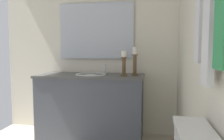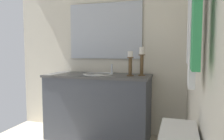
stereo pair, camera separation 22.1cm
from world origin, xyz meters
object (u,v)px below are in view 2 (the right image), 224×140
object	(u,v)px
mirror	(105,31)
towel_center	(192,37)
vanity_cabinet	(98,106)
candle_holder_tall	(142,60)
sink_basin	(98,77)
candle_holder_short	(130,63)
towel_near_vanity	(190,30)
towel_near_corner	(196,20)

from	to	relation	value
mirror	towel_center	distance (m)	2.09
vanity_cabinet	candle_holder_tall	distance (m)	0.84
sink_basin	candle_holder_tall	xyz separation A→B (m)	(-0.03, 0.57, 0.23)
sink_basin	candle_holder_short	xyz separation A→B (m)	(0.05, 0.44, 0.20)
candle_holder_tall	towel_center	size ratio (longest dim) A/B	0.72
towel_near_vanity	candle_holder_short	bearing A→B (deg)	-153.09
candle_holder_short	towel_center	distance (m)	1.60
mirror	towel_near_corner	size ratio (longest dim) A/B	2.69
candle_holder_short	towel_near_corner	distance (m)	1.82
towel_near_vanity	towel_near_corner	xyz separation A→B (m)	(0.45, 0.00, -0.00)
sink_basin	candle_holder_tall	bearing A→B (deg)	93.29
candle_holder_tall	vanity_cabinet	bearing A→B (deg)	-86.72
candle_holder_tall	towel_near_vanity	xyz separation A→B (m)	(1.31, 0.50, 0.23)
candle_holder_short	vanity_cabinet	bearing A→B (deg)	-96.35
mirror	candle_holder_tall	world-z (taller)	mirror
towel_near_vanity	towel_center	distance (m)	0.23
sink_basin	mirror	distance (m)	0.69
towel_near_vanity	towel_center	size ratio (longest dim) A/B	0.78
vanity_cabinet	towel_near_corner	world-z (taller)	towel_near_corner
candle_holder_tall	mirror	bearing A→B (deg)	-113.58
towel_near_vanity	towel_center	world-z (taller)	same
vanity_cabinet	towel_center	xyz separation A→B (m)	(1.51, 1.06, 0.80)
towel_center	vanity_cabinet	bearing A→B (deg)	-144.78
mirror	candle_holder_short	size ratio (longest dim) A/B	3.47
candle_holder_short	towel_near_corner	xyz separation A→B (m)	(1.68, 0.62, 0.26)
sink_basin	towel_near_vanity	distance (m)	1.73
mirror	towel_near_corner	bearing A→B (deg)	27.84
candle_holder_tall	towel_near_corner	size ratio (longest dim) A/B	0.90
sink_basin	candle_holder_short	bearing A→B (deg)	83.64
vanity_cabinet	mirror	distance (m)	1.05
sink_basin	mirror	xyz separation A→B (m)	(-0.28, -0.00, 0.63)
sink_basin	towel_center	distance (m)	1.89
candle_holder_short	towel_center	xyz separation A→B (m)	(1.46, 0.62, 0.21)
towel_near_corner	vanity_cabinet	bearing A→B (deg)	-148.47
towel_near_corner	candle_holder_tall	bearing A→B (deg)	-164.30
candle_holder_short	mirror	bearing A→B (deg)	-126.85
vanity_cabinet	towel_center	size ratio (longest dim) A/B	2.77
vanity_cabinet	mirror	world-z (taller)	mirror
sink_basin	towel_center	xyz separation A→B (m)	(1.51, 1.06, 0.41)
towel_near_corner	towel_near_vanity	bearing A→B (deg)	180.00
sink_basin	candle_holder_tall	distance (m)	0.61
candle_holder_tall	towel_near_vanity	distance (m)	1.42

